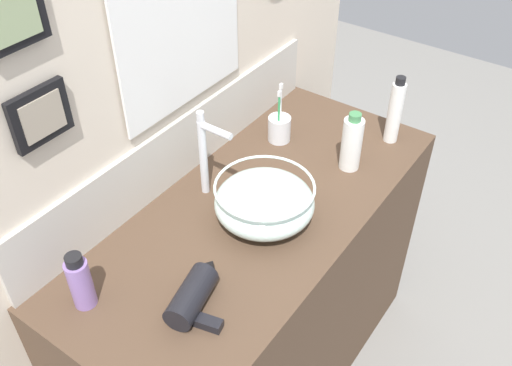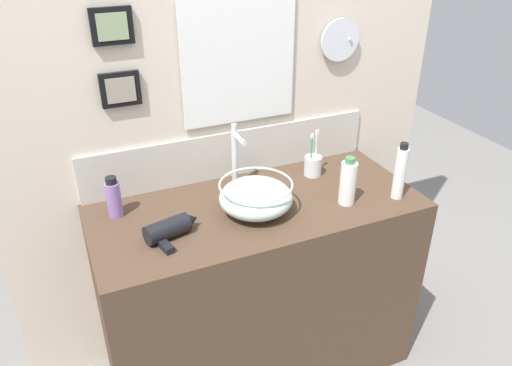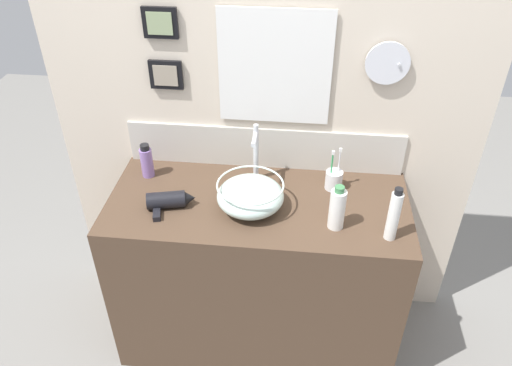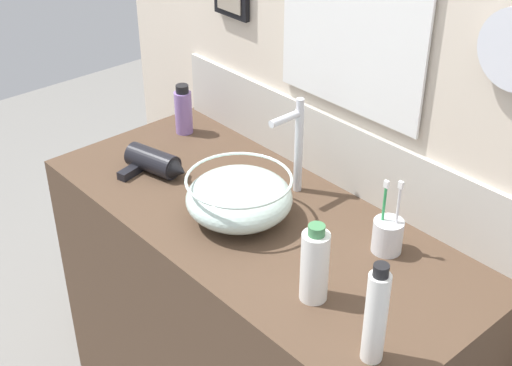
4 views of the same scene
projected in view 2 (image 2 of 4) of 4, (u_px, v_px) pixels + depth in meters
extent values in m
plane|color=gray|center=(258.00, 359.00, 2.36)|extent=(6.00, 6.00, 0.00)
cube|color=#4C3828|center=(258.00, 289.00, 2.15)|extent=(1.29, 0.57, 0.85)
cube|color=beige|center=(227.00, 107.00, 2.06)|extent=(1.94, 0.06, 2.30)
cube|color=beige|center=(232.00, 154.00, 2.12)|extent=(1.27, 0.02, 0.20)
cube|color=white|center=(238.00, 61.00, 1.95)|extent=(0.41, 0.01, 0.43)
cube|color=white|center=(239.00, 62.00, 1.94)|extent=(0.47, 0.01, 0.49)
cylinder|color=silver|center=(340.00, 40.00, 2.08)|extent=(0.18, 0.01, 0.18)
cylinder|color=silver|center=(347.00, 38.00, 2.10)|extent=(0.01, 0.06, 0.01)
cube|color=black|center=(112.00, 26.00, 1.70)|extent=(0.14, 0.02, 0.13)
cube|color=gray|center=(112.00, 27.00, 1.69)|extent=(0.10, 0.01, 0.09)
cube|color=black|center=(120.00, 89.00, 1.80)|extent=(0.14, 0.02, 0.13)
cube|color=gray|center=(121.00, 90.00, 1.80)|extent=(0.10, 0.01, 0.09)
ellipsoid|color=silver|center=(256.00, 198.00, 1.87)|extent=(0.28, 0.28, 0.12)
torus|color=silver|center=(256.00, 184.00, 1.85)|extent=(0.28, 0.28, 0.01)
torus|color=#B2B7BC|center=(256.00, 211.00, 1.90)|extent=(0.11, 0.11, 0.01)
cylinder|color=silver|center=(235.00, 160.00, 2.02)|extent=(0.02, 0.02, 0.25)
cylinder|color=silver|center=(239.00, 139.00, 1.92)|extent=(0.02, 0.10, 0.02)
cylinder|color=silver|center=(234.00, 128.00, 1.95)|extent=(0.02, 0.02, 0.03)
cylinder|color=black|center=(167.00, 229.00, 1.74)|extent=(0.17, 0.11, 0.07)
cone|color=black|center=(192.00, 219.00, 1.79)|extent=(0.06, 0.07, 0.06)
cube|color=black|center=(165.00, 245.00, 1.69)|extent=(0.05, 0.09, 0.02)
cylinder|color=silver|center=(313.00, 166.00, 2.15)|extent=(0.08, 0.08, 0.09)
cylinder|color=white|center=(316.00, 154.00, 2.14)|extent=(0.01, 0.01, 0.18)
cube|color=white|center=(317.00, 132.00, 2.09)|extent=(0.01, 0.01, 0.02)
cylinder|color=green|center=(311.00, 157.00, 2.12)|extent=(0.01, 0.01, 0.17)
cube|color=white|center=(312.00, 136.00, 2.07)|extent=(0.01, 0.01, 0.02)
cylinder|color=#8C6BB2|center=(114.00, 200.00, 1.85)|extent=(0.06, 0.06, 0.14)
cylinder|color=black|center=(111.00, 180.00, 1.81)|extent=(0.04, 0.04, 0.02)
cylinder|color=white|center=(348.00, 183.00, 1.92)|extent=(0.06, 0.06, 0.17)
cylinder|color=#3F7F4C|center=(350.00, 160.00, 1.87)|extent=(0.04, 0.04, 0.02)
cylinder|color=white|center=(400.00, 174.00, 1.95)|extent=(0.05, 0.05, 0.21)
cylinder|color=black|center=(404.00, 146.00, 1.89)|extent=(0.03, 0.03, 0.02)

